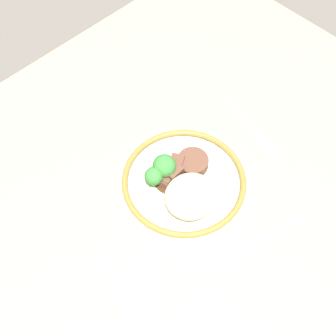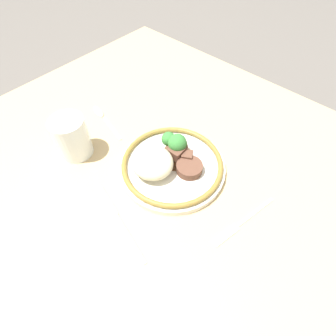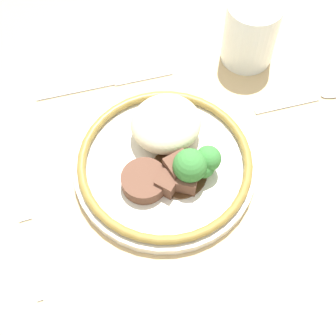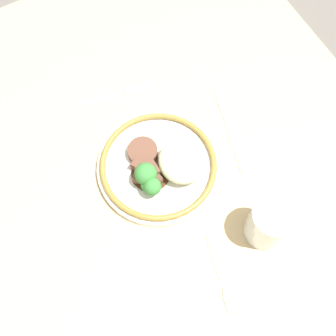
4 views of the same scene
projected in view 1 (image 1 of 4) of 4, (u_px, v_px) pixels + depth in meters
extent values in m
plane|color=#5B5651|center=(182.00, 200.00, 0.91)|extent=(8.00, 8.00, 0.00)
cube|color=tan|center=(183.00, 195.00, 0.90)|extent=(1.11, 0.94, 0.04)
cylinder|color=silver|center=(184.00, 184.00, 0.88)|extent=(0.25, 0.25, 0.02)
torus|color=olive|center=(184.00, 180.00, 0.87)|extent=(0.23, 0.23, 0.01)
ellipsoid|color=beige|center=(191.00, 196.00, 0.83)|extent=(0.10, 0.09, 0.05)
cylinder|color=brown|center=(193.00, 162.00, 0.89)|extent=(0.06, 0.06, 0.02)
cylinder|color=#472D19|center=(174.00, 176.00, 0.88)|extent=(0.08, 0.08, 0.00)
cube|color=brown|center=(165.00, 182.00, 0.86)|extent=(0.02, 0.02, 0.02)
cube|color=brown|center=(166.00, 179.00, 0.86)|extent=(0.03, 0.03, 0.02)
cube|color=brown|center=(177.00, 163.00, 0.88)|extent=(0.03, 0.03, 0.02)
cube|color=brown|center=(171.00, 174.00, 0.87)|extent=(0.03, 0.03, 0.03)
cube|color=brown|center=(166.00, 166.00, 0.88)|extent=(0.04, 0.04, 0.03)
cylinder|color=#669E51|center=(154.00, 182.00, 0.87)|extent=(0.01, 0.01, 0.02)
sphere|color=#387F38|center=(154.00, 176.00, 0.85)|extent=(0.03, 0.03, 0.03)
cylinder|color=#669E51|center=(164.00, 173.00, 0.87)|extent=(0.02, 0.02, 0.02)
sphere|color=#387F38|center=(164.00, 166.00, 0.85)|extent=(0.04, 0.04, 0.04)
cylinder|color=#669E51|center=(156.00, 178.00, 0.87)|extent=(0.01, 0.01, 0.01)
sphere|color=#387F38|center=(155.00, 174.00, 0.86)|extent=(0.03, 0.03, 0.03)
cylinder|color=orange|center=(143.00, 301.00, 0.73)|extent=(0.07, 0.07, 0.08)
cylinder|color=white|center=(143.00, 299.00, 0.72)|extent=(0.08, 0.08, 0.10)
cube|color=#B7B7BC|center=(241.00, 117.00, 0.98)|extent=(0.03, 0.10, 0.00)
cube|color=#B7B7BC|center=(267.00, 145.00, 0.94)|extent=(0.03, 0.06, 0.00)
cube|color=#B7B7BC|center=(276.00, 232.00, 0.84)|extent=(0.12, 0.04, 0.00)
cube|color=#B7B7BC|center=(228.00, 259.00, 0.81)|extent=(0.09, 0.03, 0.00)
cube|color=#B7B7BC|center=(102.00, 262.00, 0.81)|extent=(0.10, 0.03, 0.00)
ellipsoid|color=#B7B7BC|center=(57.00, 286.00, 0.78)|extent=(0.06, 0.03, 0.01)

